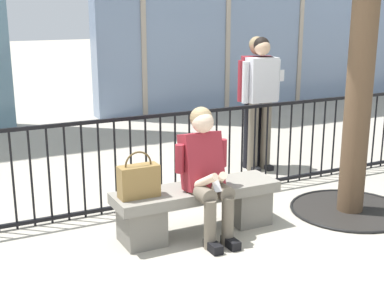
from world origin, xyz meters
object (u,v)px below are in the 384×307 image
Objects in this scene: stone_bench at (197,205)px; bystander_further_back at (261,94)px; bystander_at_railing at (256,92)px; seated_person_with_phone at (206,170)px; handbag_on_bench at (139,180)px.

bystander_further_back reaches higher than stone_bench.
stone_bench is at bearing -136.56° from bystander_at_railing.
bystander_further_back reaches higher than seated_person_with_phone.
bystander_at_railing is at bearing 46.13° from seated_person_with_phone.
handbag_on_bench is 0.24× the size of bystander_at_railing.
bystander_at_railing reaches higher than seated_person_with_phone.
bystander_at_railing is at bearing 82.42° from bystander_further_back.
seated_person_with_phone is 0.71× the size of bystander_at_railing.
seated_person_with_phone is at bearing -78.32° from stone_bench.
bystander_further_back is at bearing -97.58° from bystander_at_railing.
seated_person_with_phone is at bearing -135.88° from bystander_further_back.
bystander_further_back is at bearing 44.12° from seated_person_with_phone.
stone_bench is 1.32× the size of seated_person_with_phone.
bystander_at_railing is at bearing 43.44° from stone_bench.
seated_person_with_phone is 0.62m from handbag_on_bench.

